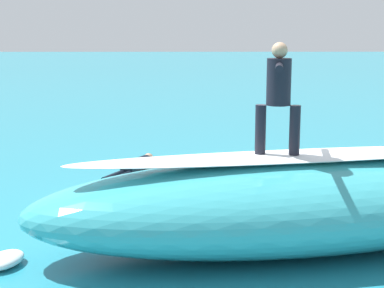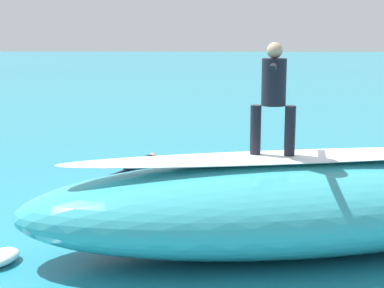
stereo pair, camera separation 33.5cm
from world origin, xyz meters
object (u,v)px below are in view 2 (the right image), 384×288
surfer_riding (274,91)px  surfboard_paddling (140,173)px  surfer_paddling (137,167)px  surfboard_riding (272,158)px

surfer_riding → surfboard_paddling: bearing=-53.8°
surfboard_paddling → surfer_paddling: 0.21m
surfer_riding → surfboard_riding: bearing=98.3°
surfer_paddling → surfboard_riding: bearing=-124.5°
surfer_paddling → surfer_riding: bearing=-124.5°
surfboard_riding → surfer_paddling: bearing=-52.6°
surfer_riding → surfboard_paddling: size_ratio=0.76×
surfboard_riding → surfer_paddling: 4.92m
surfboard_riding → surfer_riding: (0.00, -0.00, 0.92)m
surfer_riding → surfer_paddling: size_ratio=0.95×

